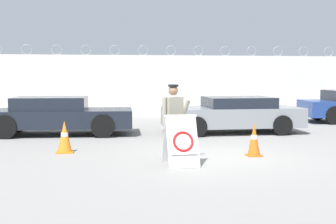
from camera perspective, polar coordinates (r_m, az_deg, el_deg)
name	(u,v)px	position (r m, az deg, el deg)	size (l,w,h in m)	color
ground_plane	(213,156)	(11.05, 5.46, -5.39)	(90.00, 90.00, 0.00)	gray
perimeter_wall	(157,85)	(21.89, -1.35, 3.26)	(36.00, 0.30, 3.28)	silver
barricade_sign	(181,140)	(9.84, 1.59, -3.46)	(0.71, 0.89, 1.07)	white
security_guard	(173,119)	(10.38, 0.66, -0.81)	(0.66, 0.42, 1.69)	black
traffic_cone_near	(254,140)	(11.17, 10.45, -3.34)	(0.35, 0.35, 0.78)	orange
traffic_cone_mid	(65,137)	(11.72, -12.50, -2.99)	(0.42, 0.42, 0.78)	orange
parked_car_front_coupe	(57,115)	(15.30, -13.42, -0.38)	(4.75, 2.13, 1.21)	black
parked_car_rear_sedan	(233,114)	(15.55, 7.89, -0.28)	(4.48, 2.07, 1.18)	black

